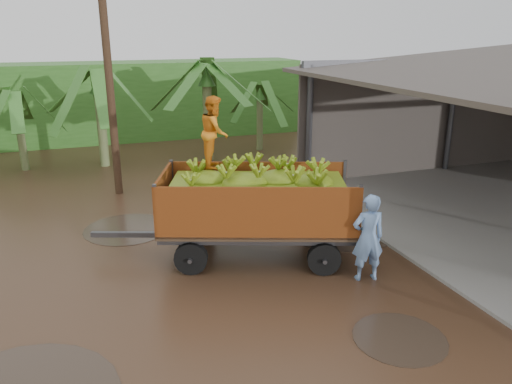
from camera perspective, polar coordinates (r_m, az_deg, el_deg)
ground at (r=10.37m, az=-7.43°, el=-11.10°), size 100.00×100.00×0.00m
hedge_north at (r=25.10m, az=-20.38°, el=9.52°), size 22.00×3.00×3.60m
banana_trailer at (r=11.26m, az=0.04°, el=-1.15°), size 6.00×3.46×3.63m
man_blue at (r=10.58m, az=12.68°, el=-5.11°), size 0.75×0.56×1.89m
utility_pole at (r=16.00m, az=-16.56°, el=13.70°), size 1.20×0.24×7.93m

